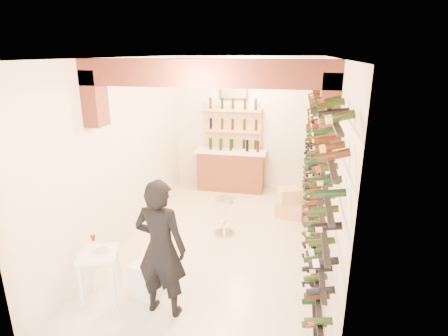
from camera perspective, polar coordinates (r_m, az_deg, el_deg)
name	(u,v)px	position (r m, az deg, el deg)	size (l,w,h in m)	color
ground	(221,241)	(6.82, -0.51, -11.22)	(6.00, 6.00, 0.00)	beige
room_shell	(217,121)	(5.82, -1.11, 7.31)	(3.52, 6.02, 3.21)	white
wine_rack	(313,165)	(6.11, 13.65, 0.52)	(0.32, 5.70, 2.56)	black
back_counter	(231,169)	(9.06, 1.10, -0.12)	(1.70, 0.62, 1.29)	brown
back_shelving	(233,141)	(9.12, 1.39, 4.14)	(1.40, 0.31, 2.73)	tan
tasting_table	(99,261)	(5.38, -18.80, -13.44)	(0.63, 0.63, 0.88)	white
white_stool	(148,278)	(5.50, -11.68, -16.39)	(0.39, 0.39, 0.49)	white
person	(161,249)	(4.80, -9.78, -12.21)	(0.68, 0.44, 1.85)	black
chrome_barstool	(225,213)	(6.88, 0.11, -7.06)	(0.37, 0.37, 0.72)	silver
crate_lower	(290,209)	(7.81, 10.18, -6.26)	(0.56, 0.39, 0.33)	tan
crate_upper	(291,195)	(7.69, 10.30, -4.14)	(0.49, 0.34, 0.29)	tan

